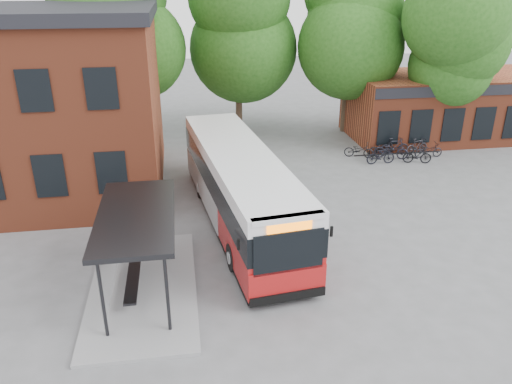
{
  "coord_description": "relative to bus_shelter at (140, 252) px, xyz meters",
  "views": [
    {
      "loc": [
        -2.93,
        -15.51,
        9.74
      ],
      "look_at": [
        -0.19,
        2.04,
        2.0
      ],
      "focal_mm": 35.0,
      "sensor_mm": 36.0,
      "label": 1
    }
  ],
  "objects": [
    {
      "name": "bicycle_0",
      "position": [
        11.7,
        11.67,
        -1.01
      ],
      "size": [
        1.78,
        1.17,
        0.88
      ],
      "primitive_type": "imported",
      "rotation": [
        0.0,
        0.0,
        1.19
      ],
      "color": "black",
      "rests_on": "ground"
    },
    {
      "name": "tree_3",
      "position": [
        17.5,
        13.0,
        3.19
      ],
      "size": [
        7.04,
        7.04,
        9.28
      ],
      "primitive_type": null,
      "color": "#1F4E14",
      "rests_on": "ground"
    },
    {
      "name": "bicycle_6",
      "position": [
        15.69,
        11.03,
        -1.01
      ],
      "size": [
        1.67,
        0.6,
        0.87
      ],
      "primitive_type": "imported",
      "rotation": [
        0.0,
        0.0,
        1.59
      ],
      "color": "black",
      "rests_on": "ground"
    },
    {
      "name": "ground",
      "position": [
        4.5,
        1.0,
        -1.45
      ],
      "size": [
        100.0,
        100.0,
        0.0
      ],
      "primitive_type": "plane",
      "color": "#5D5D5F"
    },
    {
      "name": "bicycle_7",
      "position": [
        15.32,
        11.78,
        -0.98
      ],
      "size": [
        1.63,
        0.9,
        0.95
      ],
      "primitive_type": "imported",
      "rotation": [
        0.0,
        0.0,
        1.88
      ],
      "color": "#2F2E35",
      "rests_on": "ground"
    },
    {
      "name": "city_bus",
      "position": [
        3.85,
        4.47,
        0.14
      ],
      "size": [
        4.14,
        12.73,
        3.18
      ],
      "primitive_type": null,
      "rotation": [
        0.0,
        0.0,
        0.12
      ],
      "color": "#AC1516",
      "rests_on": "ground"
    },
    {
      "name": "tree_1",
      "position": [
        5.5,
        18.0,
        3.75
      ],
      "size": [
        7.92,
        7.92,
        10.4
      ],
      "primitive_type": null,
      "color": "#1F4E14",
      "rests_on": "ground"
    },
    {
      "name": "bicycle_2",
      "position": [
        13.12,
        11.83,
        -0.99
      ],
      "size": [
        1.84,
        1.04,
        0.92
      ],
      "primitive_type": "imported",
      "rotation": [
        0.0,
        0.0,
        1.83
      ],
      "color": "black",
      "rests_on": "ground"
    },
    {
      "name": "bicycle_3",
      "position": [
        13.9,
        11.76,
        -0.93
      ],
      "size": [
        1.75,
        0.52,
        1.04
      ],
      "primitive_type": "imported",
      "rotation": [
        0.0,
        0.0,
        1.55
      ],
      "color": "black",
      "rests_on": "ground"
    },
    {
      "name": "tree_0",
      "position": [
        -1.5,
        17.0,
        4.05
      ],
      "size": [
        7.92,
        7.92,
        11.0
      ],
      "primitive_type": null,
      "color": "#1F4E14",
      "rests_on": "ground"
    },
    {
      "name": "tree_2",
      "position": [
        12.5,
        17.0,
        4.05
      ],
      "size": [
        7.92,
        7.92,
        11.0
      ],
      "primitive_type": null,
      "color": "#1F4E14",
      "rests_on": "ground"
    },
    {
      "name": "bike_rail",
      "position": [
        13.78,
        11.0,
        -1.26
      ],
      "size": [
        5.2,
        0.1,
        0.38
      ],
      "primitive_type": null,
      "color": "black",
      "rests_on": "ground"
    },
    {
      "name": "shop_row",
      "position": [
        19.5,
        15.0,
        0.55
      ],
      "size": [
        14.0,
        6.2,
        4.0
      ],
      "primitive_type": null,
      "color": "brown",
      "rests_on": "ground"
    },
    {
      "name": "bicycle_4",
      "position": [
        13.47,
        11.22,
        -0.95
      ],
      "size": [
        2.03,
        1.39,
        1.01
      ],
      "primitive_type": "imported",
      "rotation": [
        0.0,
        0.0,
        1.15
      ],
      "color": "black",
      "rests_on": "ground"
    },
    {
      "name": "bicycle_5",
      "position": [
        14.59,
        10.22,
        -0.97
      ],
      "size": [
        1.65,
        0.82,
        0.95
      ],
      "primitive_type": "imported",
      "rotation": [
        0.0,
        0.0,
        1.32
      ],
      "color": "black",
      "rests_on": "ground"
    },
    {
      "name": "bus_shelter",
      "position": [
        0.0,
        0.0,
        0.0
      ],
      "size": [
        3.6,
        7.0,
        2.9
      ],
      "primitive_type": null,
      "color": "black",
      "rests_on": "ground"
    },
    {
      "name": "bicycle_1",
      "position": [
        12.52,
        10.42,
        -0.96
      ],
      "size": [
        1.65,
        0.49,
        0.99
      ],
      "primitive_type": "imported",
      "rotation": [
        0.0,
        0.0,
        1.59
      ],
      "color": "black",
      "rests_on": "ground"
    }
  ]
}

